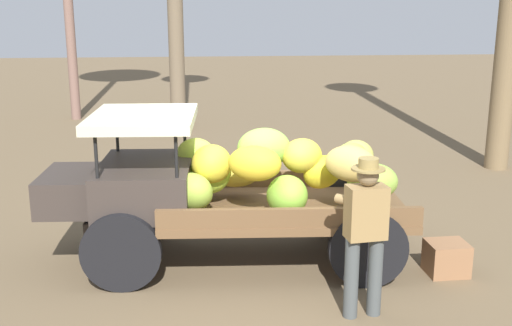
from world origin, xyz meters
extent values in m
plane|color=brown|center=(0.00, 0.00, 0.00)|extent=(60.00, 60.00, 0.00)
cube|color=#372E2A|center=(-0.07, -0.06, 0.51)|extent=(4.02, 0.65, 0.16)
cylinder|color=black|center=(1.42, 0.66, 0.46)|extent=(0.92, 0.19, 0.91)
cylinder|color=black|center=(1.34, -0.93, 0.46)|extent=(0.92, 0.19, 0.91)
cylinder|color=black|center=(-1.37, 0.81, 0.46)|extent=(0.92, 0.19, 0.91)
cylinder|color=black|center=(-1.46, -0.79, 0.46)|extent=(0.92, 0.19, 0.91)
cube|color=brown|center=(-0.52, -0.03, 0.69)|extent=(3.09, 1.87, 0.10)
cube|color=brown|center=(-0.48, 0.76, 0.85)|extent=(3.00, 0.24, 0.22)
cube|color=brown|center=(-0.56, -0.83, 0.85)|extent=(3.00, 0.24, 0.22)
cube|color=#372E2A|center=(1.18, -0.12, 1.01)|extent=(1.18, 1.58, 0.55)
cube|color=#372E2A|center=(2.08, -0.17, 0.96)|extent=(0.75, 1.10, 0.44)
cylinder|color=black|center=(1.65, 0.50, 1.56)|extent=(0.04, 0.04, 0.55)
cylinder|color=black|center=(1.59, -0.79, 1.56)|extent=(0.04, 0.04, 0.55)
cylinder|color=black|center=(0.78, 0.54, 1.56)|extent=(0.04, 0.04, 0.55)
cylinder|color=black|center=(0.71, -0.75, 1.56)|extent=(0.04, 0.04, 0.55)
cube|color=beige|center=(1.18, -0.12, 1.84)|extent=(1.30, 1.58, 0.12)
ellipsoid|color=gold|center=(0.06, -0.35, 1.09)|extent=(0.66, 0.58, 0.53)
ellipsoid|color=yellow|center=(0.37, 0.03, 1.30)|extent=(0.74, 0.79, 0.63)
ellipsoid|color=#A9C445|center=(-1.30, 0.14, 1.36)|extent=(0.67, 0.67, 0.48)
ellipsoid|color=#92B944|center=(-1.56, 0.21, 1.08)|extent=(0.62, 0.55, 0.55)
ellipsoid|color=#A8D23A|center=(0.40, -0.11, 1.13)|extent=(0.55, 0.51, 0.53)
ellipsoid|color=yellow|center=(-1.00, -0.06, 1.14)|extent=(0.68, 0.63, 0.51)
ellipsoid|color=#B1CC43|center=(0.57, -0.51, 1.27)|extent=(0.54, 0.52, 0.59)
ellipsoid|color=gold|center=(-0.74, -0.06, 1.35)|extent=(0.71, 0.70, 0.47)
ellipsoid|color=#86C038|center=(-0.49, 0.38, 0.99)|extent=(0.77, 0.77, 0.60)
ellipsoid|color=#84BB43|center=(-0.27, -0.11, 1.45)|extent=(0.70, 0.61, 0.59)
ellipsoid|color=#97B63D|center=(0.61, 0.31, 1.04)|extent=(0.68, 0.68, 0.55)
ellipsoid|color=yellow|center=(-0.11, 0.43, 1.40)|extent=(0.77, 0.72, 0.55)
ellipsoid|color=#BABA4F|center=(-1.52, -0.44, 1.26)|extent=(0.70, 0.72, 0.52)
ellipsoid|color=tan|center=(-1.21, 0.52, 1.39)|extent=(0.80, 0.79, 0.52)
cylinder|color=#464B4B|center=(-1.01, 1.50, 0.43)|extent=(0.15, 0.15, 0.87)
cylinder|color=#464B4B|center=(-1.27, 1.47, 0.43)|extent=(0.15, 0.15, 0.87)
cube|color=olive|center=(-1.14, 1.48, 1.14)|extent=(0.43, 0.29, 0.55)
cylinder|color=olive|center=(-1.03, 1.40, 1.22)|extent=(0.36, 0.35, 0.10)
cylinder|color=olive|center=(-1.23, 1.37, 1.22)|extent=(0.29, 0.39, 0.10)
sphere|color=olive|center=(-1.14, 1.48, 1.53)|extent=(0.22, 0.22, 0.22)
cylinder|color=olive|center=(-1.14, 1.48, 1.59)|extent=(0.34, 0.34, 0.02)
cylinder|color=olive|center=(-1.14, 1.48, 1.65)|extent=(0.20, 0.20, 0.10)
cube|color=#8C6140|center=(-2.42, 0.56, 0.20)|extent=(0.49, 0.42, 0.40)
camera|label=1|loc=(0.50, 7.32, 3.21)|focal=43.92mm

